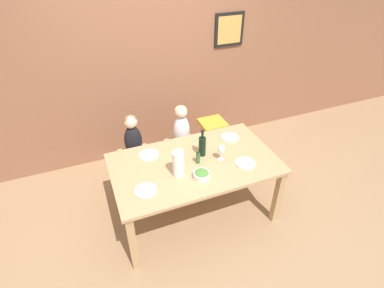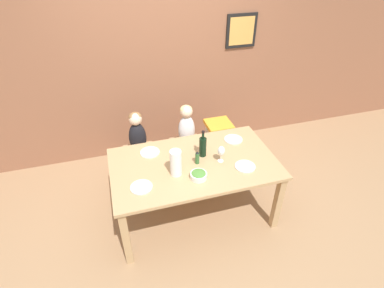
{
  "view_description": "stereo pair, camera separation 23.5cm",
  "coord_description": "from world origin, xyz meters",
  "px_view_note": "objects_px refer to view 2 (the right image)",
  "views": [
    {
      "loc": [
        -0.91,
        -2.2,
        2.64
      ],
      "look_at": [
        0.0,
        0.07,
        0.91
      ],
      "focal_mm": 28.0,
      "sensor_mm": 36.0,
      "label": 1
    },
    {
      "loc": [
        -0.69,
        -2.27,
        2.64
      ],
      "look_at": [
        0.0,
        0.07,
        0.91
      ],
      "focal_mm": 28.0,
      "sensor_mm": 36.0,
      "label": 2
    }
  ],
  "objects_px": {
    "wine_bottle": "(203,146)",
    "dinner_plate_front_right": "(245,166)",
    "dinner_plate_back_right": "(233,139)",
    "chair_right_highchair": "(218,134)",
    "salad_bowl_large": "(199,175)",
    "dinner_plate_front_left": "(141,187)",
    "dinner_plate_back_left": "(150,152)",
    "chair_far_center": "(187,149)",
    "paper_towel_roll": "(176,163)",
    "person_child_left": "(137,132)",
    "person_child_center": "(186,125)",
    "wine_glass_near": "(221,151)",
    "chair_far_left": "(140,157)"
  },
  "relations": [
    {
      "from": "wine_bottle",
      "to": "dinner_plate_front_right",
      "type": "xyz_separation_m",
      "value": [
        0.35,
        -0.3,
        -0.11
      ]
    },
    {
      "from": "dinner_plate_back_right",
      "to": "chair_right_highchair",
      "type": "bearing_deg",
      "value": 90.59
    },
    {
      "from": "chair_right_highchair",
      "to": "salad_bowl_large",
      "type": "bearing_deg",
      "value": -120.83
    },
    {
      "from": "dinner_plate_front_left",
      "to": "dinner_plate_back_left",
      "type": "bearing_deg",
      "value": 71.83
    },
    {
      "from": "chair_far_center",
      "to": "paper_towel_roll",
      "type": "xyz_separation_m",
      "value": [
        -0.33,
        -0.83,
        0.48
      ]
    },
    {
      "from": "person_child_left",
      "to": "person_child_center",
      "type": "xyz_separation_m",
      "value": [
        0.6,
        0.0,
        0.0
      ]
    },
    {
      "from": "salad_bowl_large",
      "to": "dinner_plate_back_left",
      "type": "relative_size",
      "value": 0.78
    },
    {
      "from": "paper_towel_roll",
      "to": "wine_bottle",
      "type": "bearing_deg",
      "value": 32.05
    },
    {
      "from": "paper_towel_roll",
      "to": "dinner_plate_front_right",
      "type": "bearing_deg",
      "value": -7.6
    },
    {
      "from": "chair_right_highchair",
      "to": "person_child_left",
      "type": "bearing_deg",
      "value": 179.94
    },
    {
      "from": "chair_far_center",
      "to": "person_child_left",
      "type": "relative_size",
      "value": 0.88
    },
    {
      "from": "person_child_center",
      "to": "wine_glass_near",
      "type": "bearing_deg",
      "value": -78.8
    },
    {
      "from": "person_child_left",
      "to": "dinner_plate_back_right",
      "type": "relative_size",
      "value": 2.57
    },
    {
      "from": "chair_right_highchair",
      "to": "salad_bowl_large",
      "type": "xyz_separation_m",
      "value": [
        -0.56,
        -0.94,
        0.24
      ]
    },
    {
      "from": "wine_glass_near",
      "to": "chair_right_highchair",
      "type": "bearing_deg",
      "value": 70.45
    },
    {
      "from": "chair_far_center",
      "to": "person_child_center",
      "type": "bearing_deg",
      "value": 90.0
    },
    {
      "from": "paper_towel_roll",
      "to": "dinner_plate_back_left",
      "type": "relative_size",
      "value": 1.32
    },
    {
      "from": "dinner_plate_back_left",
      "to": "dinner_plate_front_right",
      "type": "bearing_deg",
      "value": -29.9
    },
    {
      "from": "wine_glass_near",
      "to": "dinner_plate_front_left",
      "type": "distance_m",
      "value": 0.86
    },
    {
      "from": "wine_bottle",
      "to": "wine_glass_near",
      "type": "height_order",
      "value": "wine_bottle"
    },
    {
      "from": "wine_glass_near",
      "to": "dinner_plate_back_right",
      "type": "distance_m",
      "value": 0.44
    },
    {
      "from": "person_child_center",
      "to": "dinner_plate_back_right",
      "type": "height_order",
      "value": "person_child_center"
    },
    {
      "from": "chair_far_left",
      "to": "dinner_plate_front_left",
      "type": "height_order",
      "value": "dinner_plate_front_left"
    },
    {
      "from": "chair_far_center",
      "to": "chair_far_left",
      "type": "bearing_deg",
      "value": 180.0
    },
    {
      "from": "wine_glass_near",
      "to": "salad_bowl_large",
      "type": "xyz_separation_m",
      "value": [
        -0.29,
        -0.18,
        -0.09
      ]
    },
    {
      "from": "chair_far_left",
      "to": "dinner_plate_front_left",
      "type": "distance_m",
      "value": 0.99
    },
    {
      "from": "person_child_center",
      "to": "salad_bowl_large",
      "type": "height_order",
      "value": "person_child_center"
    },
    {
      "from": "wine_bottle",
      "to": "chair_right_highchair",
      "type": "bearing_deg",
      "value": 55.94
    },
    {
      "from": "wine_glass_near",
      "to": "dinner_plate_front_left",
      "type": "relative_size",
      "value": 0.88
    },
    {
      "from": "chair_far_center",
      "to": "chair_right_highchair",
      "type": "bearing_deg",
      "value": -0.0
    },
    {
      "from": "chair_far_center",
      "to": "wine_bottle",
      "type": "height_order",
      "value": "wine_bottle"
    },
    {
      "from": "paper_towel_roll",
      "to": "salad_bowl_large",
      "type": "distance_m",
      "value": 0.24
    },
    {
      "from": "dinner_plate_back_right",
      "to": "dinner_plate_front_left",
      "type": "bearing_deg",
      "value": -156.58
    },
    {
      "from": "dinner_plate_back_left",
      "to": "dinner_plate_back_right",
      "type": "bearing_deg",
      "value": -1.53
    },
    {
      "from": "person_child_left",
      "to": "dinner_plate_front_right",
      "type": "relative_size",
      "value": 2.57
    },
    {
      "from": "wine_bottle",
      "to": "dinner_plate_front_left",
      "type": "xyz_separation_m",
      "value": [
        -0.69,
        -0.31,
        -0.11
      ]
    },
    {
      "from": "salad_bowl_large",
      "to": "dinner_plate_front_left",
      "type": "xyz_separation_m",
      "value": [
        -0.54,
        0.02,
        -0.03
      ]
    },
    {
      "from": "chair_far_center",
      "to": "salad_bowl_large",
      "type": "height_order",
      "value": "salad_bowl_large"
    },
    {
      "from": "wine_glass_near",
      "to": "person_child_center",
      "type": "bearing_deg",
      "value": 101.2
    },
    {
      "from": "person_child_center",
      "to": "salad_bowl_large",
      "type": "distance_m",
      "value": 0.96
    },
    {
      "from": "person_child_left",
      "to": "paper_towel_roll",
      "type": "distance_m",
      "value": 0.88
    },
    {
      "from": "dinner_plate_back_left",
      "to": "dinner_plate_front_right",
      "type": "relative_size",
      "value": 1.0
    },
    {
      "from": "wine_bottle",
      "to": "dinner_plate_back_left",
      "type": "xyz_separation_m",
      "value": [
        -0.52,
        0.2,
        -0.11
      ]
    },
    {
      "from": "person_child_center",
      "to": "dinner_plate_front_right",
      "type": "xyz_separation_m",
      "value": [
        0.35,
        -0.92,
        -0.01
      ]
    },
    {
      "from": "dinner_plate_back_left",
      "to": "chair_far_center",
      "type": "bearing_deg",
      "value": 38.87
    },
    {
      "from": "dinner_plate_front_left",
      "to": "salad_bowl_large",
      "type": "bearing_deg",
      "value": -2.13
    },
    {
      "from": "chair_far_center",
      "to": "paper_towel_roll",
      "type": "bearing_deg",
      "value": -111.9
    },
    {
      "from": "dinner_plate_back_left",
      "to": "dinner_plate_back_right",
      "type": "distance_m",
      "value": 0.94
    },
    {
      "from": "dinner_plate_back_left",
      "to": "dinner_plate_front_right",
      "type": "xyz_separation_m",
      "value": [
        0.87,
        -0.5,
        0.0
      ]
    },
    {
      "from": "chair_far_center",
      "to": "salad_bowl_large",
      "type": "bearing_deg",
      "value": -98.59
    }
  ]
}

